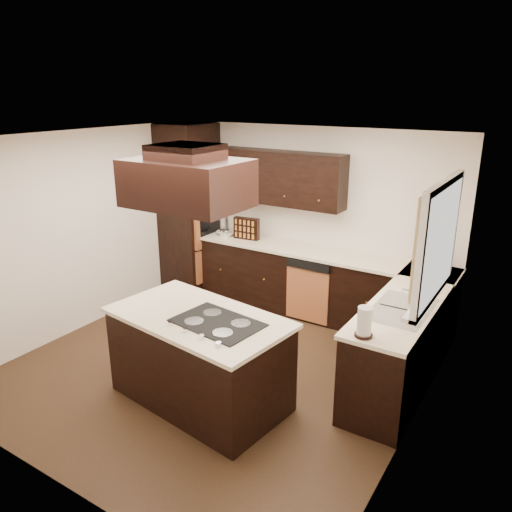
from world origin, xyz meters
name	(u,v)px	position (x,y,z in m)	size (l,w,h in m)	color
floor	(220,366)	(0.00, 0.00, -0.01)	(4.20, 4.20, 0.02)	#513720
ceiling	(214,137)	(0.00, 0.00, 2.51)	(4.20, 4.20, 0.02)	white
wall_back	(308,219)	(0.00, 2.11, 1.25)	(4.20, 0.02, 2.50)	white
wall_front	(39,343)	(0.00, -2.11, 1.25)	(4.20, 0.02, 2.50)	white
wall_left	(82,232)	(-2.11, 0.00, 1.25)	(0.02, 4.20, 2.50)	white
wall_right	(422,305)	(2.11, 0.00, 1.25)	(0.02, 4.20, 2.50)	white
oven_column	(190,221)	(-1.78, 1.71, 1.06)	(0.65, 0.75, 2.12)	black
wall_oven_face	(208,220)	(-1.43, 1.71, 1.12)	(0.05, 0.62, 0.78)	#C56E3F
base_cabinets_back	(298,280)	(0.03, 1.80, 0.44)	(2.93, 0.60, 0.88)	black
base_cabinets_right	(407,339)	(1.80, 0.90, 0.44)	(0.60, 2.40, 0.88)	black
countertop_back	(299,249)	(0.03, 1.79, 0.90)	(2.93, 0.63, 0.04)	#FFEECB
countertop_right	(410,299)	(1.79, 0.90, 0.90)	(0.63, 2.40, 0.04)	#FFEECB
upper_cabinets	(275,177)	(-0.43, 1.93, 1.81)	(2.00, 0.34, 0.72)	black
dishwasher_front	(308,295)	(0.33, 1.50, 0.40)	(0.60, 0.05, 0.72)	#C56E3F
window_frame	(438,242)	(2.07, 0.55, 1.65)	(0.06, 1.32, 1.12)	silver
window_pane	(442,242)	(2.10, 0.55, 1.65)	(0.00, 1.20, 1.00)	white
curtain_left	(420,247)	(2.01, 0.13, 1.70)	(0.02, 0.34, 0.90)	beige
curtain_right	(443,225)	(2.01, 0.97, 1.70)	(0.02, 0.34, 0.90)	beige
sink_rim	(401,309)	(1.80, 0.55, 0.92)	(0.52, 0.84, 0.01)	silver
island	(200,360)	(0.21, -0.61, 0.44)	(1.68, 0.92, 0.88)	black
island_top	(198,318)	(0.21, -0.61, 0.90)	(1.74, 0.98, 0.04)	#FFEECB
cooktop	(217,323)	(0.47, -0.65, 0.93)	(0.79, 0.53, 0.01)	black
range_hood	(187,183)	(0.10, -0.55, 2.16)	(1.05, 0.72, 0.42)	black
hood_duct	(186,152)	(0.10, -0.55, 2.44)	(0.55, 0.50, 0.13)	black
blender_base	(225,233)	(-1.14, 1.71, 0.97)	(0.15, 0.15, 0.10)	silver
blender_pitcher	(224,221)	(-1.14, 1.71, 1.15)	(0.13, 0.13, 0.26)	silver
spice_rack	(247,228)	(-0.79, 1.76, 1.07)	(0.37, 0.09, 0.31)	black
mixing_bowl	(228,233)	(-1.13, 1.77, 0.96)	(0.29, 0.29, 0.07)	silver
soap_bottle	(420,280)	(1.81, 1.20, 1.01)	(0.08, 0.08, 0.18)	silver
paper_towel	(364,322)	(1.69, -0.18, 1.06)	(0.13, 0.13, 0.28)	silver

